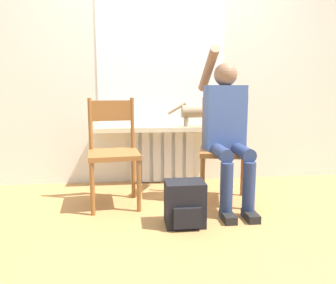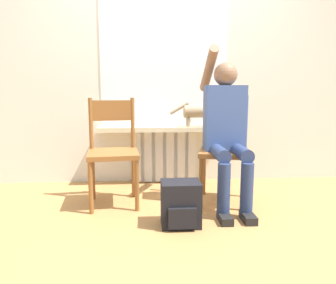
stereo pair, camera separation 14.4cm
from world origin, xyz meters
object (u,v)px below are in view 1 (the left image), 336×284
chair_left (113,150)px  chair_right (224,148)px  cat (199,111)px  person (227,126)px  backpack (185,204)px

chair_left → chair_right: bearing=-6.2°
cat → person: bearing=-80.4°
cat → chair_left: bearing=-147.7°
person → chair_left: bearing=173.8°
person → cat: size_ratio=2.54×
chair_left → cat: bearing=26.2°
chair_left → person: bearing=-12.4°
cat → backpack: 1.27m
person → backpack: size_ratio=4.11×
chair_left → cat: 1.06m
person → cat: (-0.11, 0.65, 0.08)m
person → backpack: person is taller
chair_right → chair_left: bearing=-166.1°
chair_left → cat: (0.86, 0.54, 0.29)m
person → cat: bearing=99.6°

